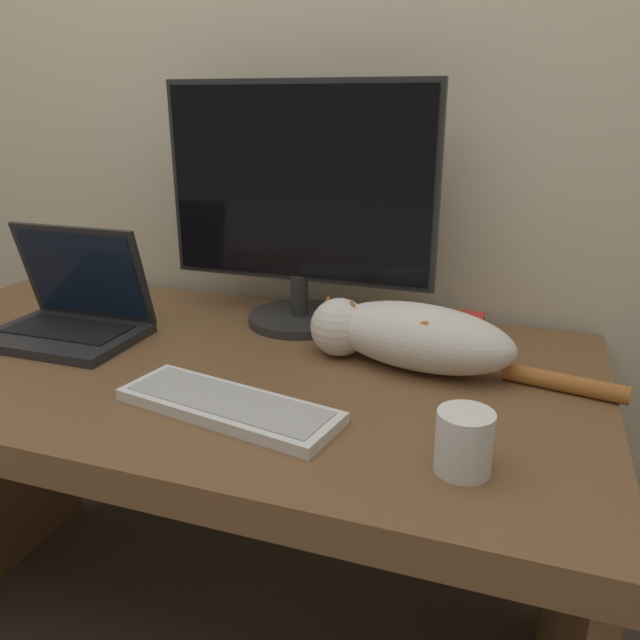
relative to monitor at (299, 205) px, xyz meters
The scene contains 8 objects.
wall_back 0.34m from the monitor, 117.82° to the left, with size 6.40×0.06×2.60m.
desk 0.51m from the monitor, 112.46° to the right, with size 1.53×0.80×0.78m.
monitor is the anchor object (origin of this frame).
laptop 0.55m from the monitor, 150.44° to the right, with size 0.32×0.23×0.24m.
external_keyboard 0.52m from the monitor, 84.12° to the right, with size 0.40×0.19×0.02m.
cat 0.39m from the monitor, 29.60° to the right, with size 0.59×0.23×0.12m.
coffee_mug 0.70m from the monitor, 49.08° to the right, with size 0.08×0.08×0.09m.
small_toy 0.45m from the monitor, ahead, with size 0.06×0.06×0.06m.
Camera 1 is at (0.60, -0.61, 1.26)m, focal length 35.00 mm.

